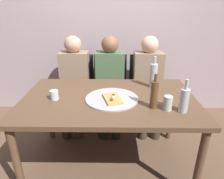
% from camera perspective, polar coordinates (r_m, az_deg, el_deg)
% --- Properties ---
extents(ground_plane, '(8.00, 8.00, 0.00)m').
position_cam_1_polar(ground_plane, '(2.19, -0.80, -20.05)').
color(ground_plane, brown).
extents(back_wall, '(6.00, 0.10, 2.60)m').
position_cam_1_polar(back_wall, '(2.85, -0.25, 19.09)').
color(back_wall, '#B29EA3').
rests_on(back_wall, ground_plane).
extents(dining_table, '(1.55, 0.95, 0.74)m').
position_cam_1_polar(dining_table, '(1.80, -0.91, -4.42)').
color(dining_table, brown).
rests_on(dining_table, ground_plane).
extents(pizza_tray, '(0.46, 0.46, 0.01)m').
position_cam_1_polar(pizza_tray, '(1.74, -0.05, -2.63)').
color(pizza_tray, '#ADADB2').
rests_on(pizza_tray, dining_table).
extents(pizza_slice_last, '(0.19, 0.25, 0.05)m').
position_cam_1_polar(pizza_slice_last, '(1.69, 0.15, -2.64)').
color(pizza_slice_last, tan).
rests_on(pizza_slice_last, pizza_tray).
extents(wine_bottle, '(0.07, 0.07, 0.31)m').
position_cam_1_polar(wine_bottle, '(1.99, 11.90, 4.08)').
color(wine_bottle, '#B2BCC1').
rests_on(wine_bottle, dining_table).
extents(beer_bottle, '(0.06, 0.06, 0.29)m').
position_cam_1_polar(beer_bottle, '(1.58, 12.09, -1.36)').
color(beer_bottle, brown).
rests_on(beer_bottle, dining_table).
extents(water_bottle, '(0.07, 0.07, 0.27)m').
position_cam_1_polar(water_bottle, '(1.59, 20.14, -2.81)').
color(water_bottle, '#B2BCC1').
rests_on(water_bottle, dining_table).
extents(tumbler_near, '(0.07, 0.07, 0.12)m').
position_cam_1_polar(tumbler_near, '(1.60, 15.83, -3.81)').
color(tumbler_near, '#B7C6BC').
rests_on(tumbler_near, dining_table).
extents(tumbler_far, '(0.07, 0.07, 0.08)m').
position_cam_1_polar(tumbler_far, '(1.79, -16.35, -1.51)').
color(tumbler_far, silver).
rests_on(tumbler_far, dining_table).
extents(chair_left, '(0.44, 0.44, 0.90)m').
position_cam_1_polar(chair_left, '(2.71, -10.13, 1.40)').
color(chair_left, black).
rests_on(chair_left, ground_plane).
extents(chair_middle, '(0.44, 0.44, 0.90)m').
position_cam_1_polar(chair_middle, '(2.66, -0.52, 1.37)').
color(chair_middle, black).
rests_on(chair_middle, ground_plane).
extents(chair_right, '(0.44, 0.44, 0.90)m').
position_cam_1_polar(chair_right, '(2.70, 9.81, 1.30)').
color(chair_right, black).
rests_on(chair_right, ground_plane).
extents(guest_in_sweater, '(0.36, 0.56, 1.17)m').
position_cam_1_polar(guest_in_sweater, '(2.53, -10.93, 2.82)').
color(guest_in_sweater, '#937A60').
rests_on(guest_in_sweater, ground_plane).
extents(guest_in_beanie, '(0.36, 0.56, 1.17)m').
position_cam_1_polar(guest_in_beanie, '(2.48, -0.61, 2.82)').
color(guest_in_beanie, '#4C6B47').
rests_on(guest_in_beanie, ground_plane).
extents(guest_by_wall, '(0.36, 0.56, 1.17)m').
position_cam_1_polar(guest_by_wall, '(2.51, 10.50, 2.72)').
color(guest_by_wall, '#937A60').
rests_on(guest_by_wall, ground_plane).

